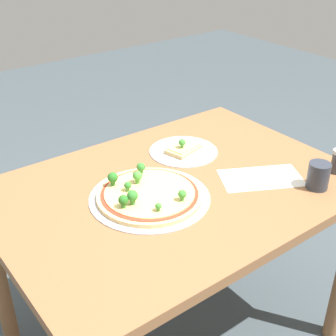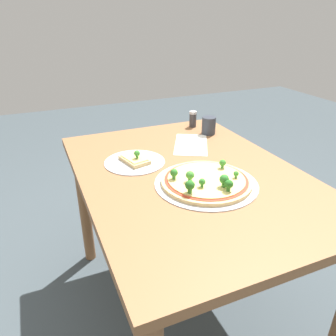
% 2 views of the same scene
% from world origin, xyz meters
% --- Properties ---
extents(dining_table, '(1.21, 0.86, 0.75)m').
position_xyz_m(dining_table, '(0.00, 0.00, 0.66)').
color(dining_table, brown).
rests_on(dining_table, ground_plane).
extents(pizza_tray_whole, '(0.39, 0.39, 0.07)m').
position_xyz_m(pizza_tray_whole, '(0.12, 0.01, 0.77)').
color(pizza_tray_whole, '#B7B7BC').
rests_on(pizza_tray_whole, dining_table).
extents(pizza_tray_slice, '(0.26, 0.26, 0.06)m').
position_xyz_m(pizza_tray_slice, '(-0.18, -0.18, 0.76)').
color(pizza_tray_slice, '#B7B7BC').
rests_on(pizza_tray_slice, dining_table).
extents(drinking_cup, '(0.07, 0.07, 0.09)m').
position_xyz_m(drinking_cup, '(-0.37, 0.30, 0.80)').
color(drinking_cup, '#2D333D').
rests_on(drinking_cup, dining_table).
extents(paper_menu, '(0.32, 0.27, 0.00)m').
position_xyz_m(paper_menu, '(-0.27, 0.14, 0.76)').
color(paper_menu, silver).
rests_on(paper_menu, dining_table).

